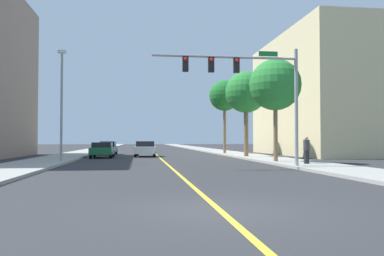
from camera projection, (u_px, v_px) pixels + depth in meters
ground at (154, 152)px, 50.81m from camera, size 192.00×192.00×0.00m
sidewalk_left at (86, 152)px, 49.70m from camera, size 3.70×168.00×0.15m
sidewalk_right at (219, 151)px, 51.92m from camera, size 3.70×168.00×0.15m
lane_marking_center at (154, 152)px, 50.81m from camera, size 0.16×144.00×0.01m
building_right_near at (328, 96)px, 43.21m from camera, size 11.11×19.53×12.75m
traffic_signal_mast at (251, 80)px, 22.28m from camera, size 8.29×0.36×6.64m
street_lamp at (62, 99)px, 27.24m from camera, size 0.56×0.28×7.62m
palm_near at (275, 85)px, 27.24m from camera, size 3.53×3.53×6.99m
palm_mid at (246, 93)px, 35.46m from camera, size 3.69×3.69×7.55m
palm_far at (225, 96)px, 43.65m from camera, size 3.38×3.38×8.00m
car_green at (102, 150)px, 35.57m from camera, size 1.98×3.93×1.37m
car_blue at (108, 148)px, 42.84m from camera, size 1.87×4.43×1.43m
car_white at (145, 149)px, 37.83m from camera, size 2.11×4.36×1.47m
pedestrian at (306, 150)px, 24.29m from camera, size 0.38×0.38×1.68m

